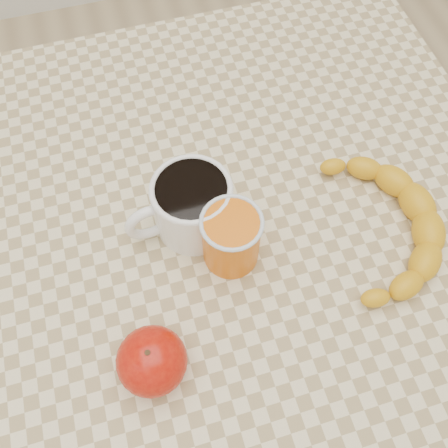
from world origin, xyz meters
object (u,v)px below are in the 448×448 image
object	(u,v)px
table	(224,260)
orange_juice_glass	(231,238)
apple	(152,361)
coffee_mug	(190,205)
banana	(384,226)

from	to	relation	value
table	orange_juice_glass	xyz separation A→B (m)	(-0.00, -0.03, 0.13)
table	apple	xyz separation A→B (m)	(-0.12, -0.14, 0.12)
coffee_mug	apple	size ratio (longest dim) A/B	1.42
coffee_mug	orange_juice_glass	distance (m)	0.06
apple	table	bearing A→B (deg)	49.83
table	coffee_mug	bearing A→B (deg)	146.23
coffee_mug	banana	xyz separation A→B (m)	(0.22, -0.08, -0.02)
coffee_mug	banana	world-z (taller)	coffee_mug
table	orange_juice_glass	size ratio (longest dim) A/B	9.57
coffee_mug	table	bearing A→B (deg)	-33.77
apple	orange_juice_glass	bearing A→B (deg)	42.62
orange_juice_glass	banana	size ratio (longest dim) A/B	0.29
table	banana	size ratio (longest dim) A/B	2.81
coffee_mug	banana	bearing A→B (deg)	-20.01
coffee_mug	orange_juice_glass	size ratio (longest dim) A/B	1.66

